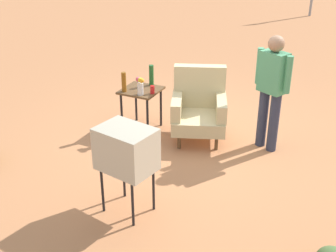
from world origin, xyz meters
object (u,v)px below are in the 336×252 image
object	(u,v)px
soda_can_red	(152,90)
bottle_wine_green	(151,75)
armchair	(199,107)
person_standing	(272,86)
tv_on_stand	(126,150)
bottle_tall_amber	(124,82)
side_table	(141,95)
flower_vase	(140,85)

from	to	relation	value
soda_can_red	bottle_wine_green	world-z (taller)	bottle_wine_green
armchair	person_standing	size ratio (longest dim) A/B	0.65
tv_on_stand	bottle_tall_amber	distance (m)	2.05
side_table	bottle_wine_green	size ratio (longest dim) A/B	2.04
tv_on_stand	side_table	bearing A→B (deg)	114.73
armchair	flower_vase	xyz separation A→B (m)	(-0.81, -0.29, 0.30)
armchair	side_table	xyz separation A→B (m)	(-0.91, -0.09, 0.06)
side_table	tv_on_stand	world-z (taller)	tv_on_stand
bottle_tall_amber	soda_can_red	xyz separation A→B (m)	(0.42, 0.11, -0.09)
person_standing	flower_vase	bearing A→B (deg)	-167.05
person_standing	soda_can_red	size ratio (longest dim) A/B	13.44
person_standing	flower_vase	xyz separation A→B (m)	(-1.81, -0.42, -0.14)
soda_can_red	flower_vase	xyz separation A→B (m)	(-0.14, -0.12, 0.09)
flower_vase	tv_on_stand	bearing A→B (deg)	-65.55
bottle_tall_amber	bottle_wine_green	xyz separation A→B (m)	(0.24, 0.43, 0.01)
soda_can_red	bottle_wine_green	xyz separation A→B (m)	(-0.18, 0.32, 0.10)
armchair	bottle_wine_green	distance (m)	0.93
flower_vase	bottle_tall_amber	bearing A→B (deg)	178.13
armchair	bottle_tall_amber	world-z (taller)	armchair
tv_on_stand	bottle_tall_amber	size ratio (longest dim) A/B	3.43
bottle_wine_green	flower_vase	world-z (taller)	bottle_wine_green
tv_on_stand	person_standing	size ratio (longest dim) A/B	0.63
bottle_tall_amber	soda_can_red	world-z (taller)	bottle_tall_amber
armchair	side_table	world-z (taller)	armchair
side_table	bottle_tall_amber	world-z (taller)	bottle_tall_amber
side_table	person_standing	xyz separation A→B (m)	(1.91, 0.22, 0.38)
person_standing	armchair	bearing A→B (deg)	-172.71
armchair	bottle_wine_green	size ratio (longest dim) A/B	3.31
side_table	flower_vase	size ratio (longest dim) A/B	2.47
tv_on_stand	bottle_wine_green	bearing A→B (deg)	111.01
soda_can_red	flower_vase	distance (m)	0.20
armchair	bottle_tall_amber	bearing A→B (deg)	-165.67
tv_on_stand	flower_vase	size ratio (longest dim) A/B	3.89
tv_on_stand	bottle_wine_green	size ratio (longest dim) A/B	3.22
bottle_wine_green	flower_vase	bearing A→B (deg)	-84.20
armchair	bottle_wine_green	world-z (taller)	armchair
person_standing	bottle_wine_green	world-z (taller)	person_standing
bottle_tall_amber	bottle_wine_green	bearing A→B (deg)	60.87
tv_on_stand	person_standing	bearing A→B (deg)	64.64
tv_on_stand	soda_can_red	bearing A→B (deg)	109.41
person_standing	flower_vase	world-z (taller)	person_standing
armchair	soda_can_red	distance (m)	0.73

